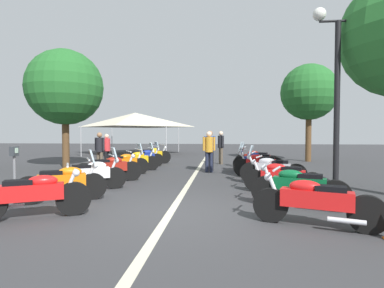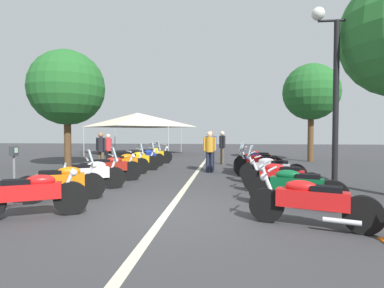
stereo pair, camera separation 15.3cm
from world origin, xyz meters
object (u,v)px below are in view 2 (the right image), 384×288
Objects in this scene: motorcycle_left_row_1 at (62,182)px; motorcycle_left_row_4 at (123,163)px; bystander_4 at (210,148)px; roadside_tree_0 at (311,92)px; motorcycle_right_row_3 at (271,169)px; motorcycle_right_row_6 at (257,158)px; motorcycle_right_row_4 at (260,164)px; motorcycle_right_row_5 at (258,161)px; bystander_3 at (211,147)px; motorcycle_left_row_7 at (153,155)px; motorcycle_left_row_2 at (91,174)px; motorcycle_left_row_3 at (109,168)px; motorcycle_left_row_6 at (146,157)px; motorcycle_right_row_1 at (296,187)px; event_tent at (138,120)px; bystander_2 at (108,148)px; motorcycle_left_row_5 at (136,160)px; motorcycle_right_row_0 at (311,201)px; motorcycle_right_row_2 at (281,177)px; roadside_tree_1 at (67,88)px; street_lamp_twin_globe at (336,67)px; parking_meter at (14,163)px; motorcycle_left_row_0 at (31,194)px; bystander_1 at (222,145)px.

motorcycle_left_row_4 is at bearing 62.17° from motorcycle_left_row_1.
roadside_tree_0 is at bearing 120.42° from bystander_4.
motorcycle_right_row_3 is 1.02× the size of motorcycle_right_row_6.
motorcycle_right_row_5 is at bearing -79.66° from motorcycle_right_row_4.
motorcycle_left_row_1 is 1.02× the size of motorcycle_left_row_4.
bystander_3 is at bearing 163.16° from bystander_4.
motorcycle_left_row_7 is 1.10× the size of bystander_3.
motorcycle_right_row_4 reaches higher than motorcycle_left_row_2.
motorcycle_left_row_6 is (4.52, -0.02, -0.00)m from motorcycle_left_row_3.
motorcycle_right_row_1 is 18.42m from event_tent.
motorcycle_left_row_7 is 6.57m from motorcycle_right_row_4.
motorcycle_left_row_6 is 3.45m from bystander_3.
motorcycle_left_row_6 is at bearing 43.09° from bystander_3.
bystander_4 is at bearing 10.90° from motorcycle_left_row_3.
bystander_4 is (-1.16, -4.79, 0.07)m from bystander_2.
motorcycle_left_row_5 is (2.93, -0.01, 0.00)m from motorcycle_left_row_3.
motorcycle_right_row_4 is (3.14, -5.04, 0.01)m from motorcycle_left_row_2.
bystander_2 is 9.62m from event_tent.
event_tent is at bearing 79.95° from motorcycle_left_row_7.
roadside_tree_0 reaches higher than motorcycle_right_row_4.
bystander_4 reaches higher than motorcycle_right_row_5.
motorcycle_right_row_0 reaches higher than motorcycle_right_row_2.
bystander_2 is (8.32, 6.87, 0.47)m from motorcycle_right_row_0.
motorcycle_left_row_7 reaches higher than motorcycle_left_row_3.
motorcycle_left_row_7 is 10.29m from motorcycle_right_row_1.
roadside_tree_1 reaches higher than bystander_2.
street_lamp_twin_globe is 6.10m from bystander_4.
motorcycle_right_row_0 is at bearing -83.55° from motorcycle_left_row_4.
motorcycle_right_row_5 is 6.84m from bystander_2.
motorcycle_right_row_3 reaches higher than motorcycle_right_row_5.
motorcycle_left_row_5 is 0.30× the size of event_tent.
parking_meter reaches higher than motorcycle_left_row_2.
motorcycle_left_row_4 is 6.14m from motorcycle_right_row_2.
motorcycle_right_row_1 is at bearing -37.55° from bystander_2.
motorcycle_right_row_0 is 8.87m from motorcycle_right_row_6.
motorcycle_left_row_2 is 0.32× the size of roadside_tree_0.
roadside_tree_0 is at bearing -85.21° from motorcycle_right_row_0.
motorcycle_left_row_3 is 1.16× the size of bystander_4.
motorcycle_left_row_1 is 0.92× the size of motorcycle_left_row_5.
roadside_tree_1 reaches higher than motorcycle_right_row_2.
parking_meter is at bearing -50.73° from bystander_4.
motorcycle_left_row_0 is 1.01× the size of motorcycle_left_row_7.
motorcycle_left_row_5 is 3.24m from bystander_3.
motorcycle_right_row_0 is 19.62m from event_tent.
bystander_1 is (10.54, 1.59, 0.56)m from motorcycle_right_row_0.
motorcycle_right_row_2 is (-7.32, -5.21, -0.02)m from motorcycle_left_row_7.
motorcycle_left_row_5 is 0.97× the size of motorcycle_right_row_0.
motorcycle_left_row_0 is 4.31m from motorcycle_left_row_3.
motorcycle_left_row_2 is 0.94× the size of motorcycle_left_row_7.
roadside_tree_1 reaches higher than motorcycle_left_row_3.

